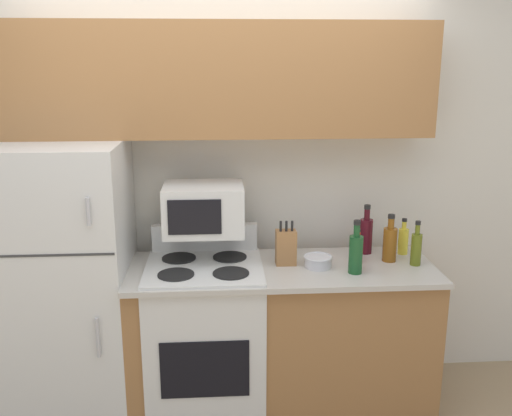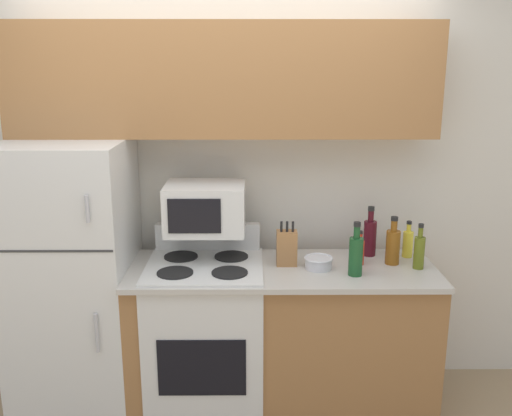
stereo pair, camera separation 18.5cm
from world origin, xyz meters
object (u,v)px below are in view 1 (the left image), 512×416
at_px(bowl, 318,261).
at_px(bottle_cooking_spray, 403,240).
at_px(refrigerator, 70,283).
at_px(stove, 206,337).
at_px(microwave, 204,209).
at_px(knife_block, 286,247).
at_px(bottle_hot_sauce, 358,249).
at_px(bottle_whiskey, 390,243).
at_px(bottle_wine_red, 366,234).
at_px(bottle_wine_green, 356,252).
at_px(bottle_olive_oil, 416,248).

relative_size(bowl, bottle_cooking_spray, 0.74).
height_order(refrigerator, stove, refrigerator).
height_order(microwave, bowl, microwave).
xyz_separation_m(stove, knife_block, (0.47, 0.04, 0.53)).
relative_size(microwave, bottle_hot_sauce, 2.24).
xyz_separation_m(knife_block, bottle_whiskey, (0.61, 0.01, 0.01)).
relative_size(bottle_cooking_spray, bottle_whiskey, 0.79).
xyz_separation_m(refrigerator, bottle_wine_red, (1.73, 0.14, 0.21)).
bearing_deg(bowl, knife_block, 160.37).
bearing_deg(bottle_cooking_spray, stove, -171.93).
distance_m(microwave, bottle_hot_sauce, 0.92).
distance_m(bottle_wine_green, bottle_whiskey, 0.30).
bearing_deg(bottle_wine_green, refrigerator, 173.36).
relative_size(knife_block, bottle_wine_green, 0.86).
relative_size(bottle_olive_oil, bottle_whiskey, 0.93).
bearing_deg(bottle_hot_sauce, stove, -177.49).
bearing_deg(bottle_hot_sauce, bottle_wine_red, 61.38).
bearing_deg(stove, bottle_whiskey, 2.71).
height_order(bottle_wine_green, bottle_hot_sauce, bottle_wine_green).
height_order(bowl, bottle_wine_green, bottle_wine_green).
height_order(knife_block, bottle_hot_sauce, knife_block).
relative_size(microwave, bottle_wine_green, 1.50).
bearing_deg(refrigerator, microwave, 3.88).
distance_m(refrigerator, bottle_wine_green, 1.62).
relative_size(stove, bottle_olive_oil, 4.12).
bearing_deg(bottle_cooking_spray, bottle_olive_oil, -86.68).
relative_size(knife_block, bottle_hot_sauce, 1.29).
relative_size(stove, bowl, 6.56).
xyz_separation_m(bottle_cooking_spray, bottle_whiskey, (-0.12, -0.12, 0.02)).
xyz_separation_m(bottle_wine_green, bottle_cooking_spray, (0.36, 0.29, -0.03)).
height_order(bowl, bottle_cooking_spray, bottle_cooking_spray).
bearing_deg(bottle_wine_red, refrigerator, -175.40).
distance_m(bottle_olive_oil, bottle_cooking_spray, 0.20).
height_order(stove, bottle_wine_red, bottle_wine_red).
bearing_deg(bottle_olive_oil, microwave, 173.50).
bearing_deg(knife_block, bottle_cooking_spray, 10.12).
bearing_deg(bottle_cooking_spray, bottle_whiskey, -135.07).
bearing_deg(microwave, stove, -91.23).
distance_m(bowl, bottle_olive_oil, 0.56).
bearing_deg(bottle_olive_oil, bottle_hot_sauce, 168.61).
bearing_deg(bottle_olive_oil, bottle_whiskey, 149.48).
height_order(bottle_wine_red, bottle_hot_sauce, bottle_wine_red).
bearing_deg(bottle_hot_sauce, knife_block, 179.89).
bearing_deg(bottle_hot_sauce, bowl, -165.67).
xyz_separation_m(stove, bottle_cooking_spray, (1.19, 0.17, 0.51)).
distance_m(stove, microwave, 0.75).
bearing_deg(bowl, bottle_olive_oil, -0.26).
relative_size(refrigerator, bowl, 9.83).
distance_m(knife_block, bottle_whiskey, 0.61).
relative_size(refrigerator, microwave, 3.58).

